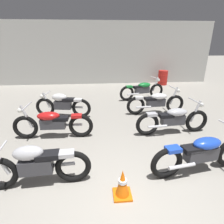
# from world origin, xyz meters

# --- Properties ---
(ground_plane) EXTENTS (60.00, 60.00, 0.00)m
(ground_plane) POSITION_xyz_m (0.00, 0.00, 0.00)
(ground_plane) COLOR gray
(back_wall) EXTENTS (13.30, 0.24, 3.60)m
(back_wall) POSITION_xyz_m (0.00, 9.51, 1.80)
(back_wall) COLOR #B2B2AD
(back_wall) RESTS_ON ground
(motorcycle_left_row_0) EXTENTS (1.97, 0.48, 0.88)m
(motorcycle_left_row_0) POSITION_xyz_m (-1.58, 0.79, 0.46)
(motorcycle_left_row_0) COLOR black
(motorcycle_left_row_0) RESTS_ON ground
(motorcycle_left_row_1) EXTENTS (2.17, 0.68, 0.97)m
(motorcycle_left_row_1) POSITION_xyz_m (-1.66, 2.63, 0.45)
(motorcycle_left_row_1) COLOR black
(motorcycle_left_row_1) RESTS_ON ground
(motorcycle_left_row_2) EXTENTS (1.96, 0.54, 0.88)m
(motorcycle_left_row_2) POSITION_xyz_m (-1.63, 4.15, 0.46)
(motorcycle_left_row_2) COLOR black
(motorcycle_left_row_2) RESTS_ON ground
(motorcycle_right_row_0) EXTENTS (2.16, 0.72, 0.97)m
(motorcycle_right_row_0) POSITION_xyz_m (1.61, 0.90, 0.45)
(motorcycle_right_row_0) COLOR black
(motorcycle_right_row_0) RESTS_ON ground
(motorcycle_right_row_1) EXTENTS (2.17, 0.68, 0.97)m
(motorcycle_right_row_1) POSITION_xyz_m (1.72, 2.58, 0.45)
(motorcycle_right_row_1) COLOR black
(motorcycle_right_row_1) RESTS_ON ground
(motorcycle_right_row_2) EXTENTS (2.17, 0.68, 0.97)m
(motorcycle_right_row_2) POSITION_xyz_m (1.72, 4.16, 0.45)
(motorcycle_right_row_2) COLOR black
(motorcycle_right_row_2) RESTS_ON ground
(motorcycle_right_row_3) EXTENTS (2.14, 0.81, 0.97)m
(motorcycle_right_row_3) POSITION_xyz_m (1.65, 5.96, 0.45)
(motorcycle_right_row_3) COLOR black
(motorcycle_right_row_3) RESTS_ON ground
(oil_drum) EXTENTS (0.59, 0.59, 0.85)m
(oil_drum) POSITION_xyz_m (3.61, 8.78, 0.43)
(oil_drum) COLOR red
(oil_drum) RESTS_ON ground
(traffic_cone) EXTENTS (0.32, 0.32, 0.54)m
(traffic_cone) POSITION_xyz_m (-0.06, 0.40, 0.26)
(traffic_cone) COLOR orange
(traffic_cone) RESTS_ON ground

